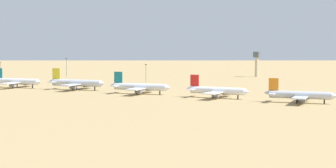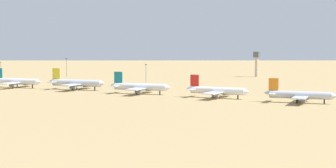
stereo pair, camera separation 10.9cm
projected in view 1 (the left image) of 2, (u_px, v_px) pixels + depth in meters
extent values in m
plane|color=tan|center=(143.00, 94.00, 345.39)|extent=(4000.00, 4000.00, 0.00)
pyramid|color=slate|center=(131.00, 43.00, 1443.66)|extent=(438.33, 412.61, 62.74)
pyramid|color=gray|center=(243.00, 40.00, 1274.37)|extent=(288.22, 287.36, 73.92)
cylinder|color=silver|center=(17.00, 81.00, 391.29)|extent=(34.12, 9.29, 4.23)
cone|color=silver|center=(39.00, 82.00, 384.78)|extent=(3.74, 4.45, 4.02)
cube|color=silver|center=(3.00, 80.00, 400.44)|extent=(4.43, 7.62, 0.38)
cube|color=silver|center=(18.00, 82.00, 390.96)|extent=(12.22, 34.57, 0.59)
cylinder|color=slate|center=(26.00, 84.00, 398.10)|extent=(4.12, 2.88, 2.33)
cylinder|color=slate|center=(12.00, 85.00, 383.29)|extent=(4.12, 2.88, 2.33)
cylinder|color=black|center=(32.00, 87.00, 386.98)|extent=(0.74, 0.74, 2.33)
cylinder|color=black|center=(17.00, 86.00, 394.46)|extent=(0.74, 0.74, 2.33)
cylinder|color=black|center=(13.00, 86.00, 389.72)|extent=(0.74, 0.74, 2.33)
cylinder|color=silver|center=(77.00, 83.00, 373.07)|extent=(36.13, 9.41, 4.48)
cone|color=silver|center=(103.00, 84.00, 365.96)|extent=(3.92, 4.68, 4.26)
cone|color=silver|center=(52.00, 81.00, 380.13)|extent=(4.97, 4.39, 3.81)
cube|color=yellow|center=(56.00, 74.00, 378.36)|extent=(5.85, 1.36, 7.28)
cube|color=silver|center=(60.00, 81.00, 382.92)|extent=(4.61, 8.04, 0.40)
cube|color=silver|center=(53.00, 82.00, 374.60)|extent=(4.61, 8.04, 0.40)
cube|color=silver|center=(78.00, 84.00, 372.71)|extent=(12.52, 36.56, 0.63)
cylinder|color=slate|center=(86.00, 85.00, 380.22)|extent=(4.34, 3.00, 2.46)
cylinder|color=slate|center=(73.00, 87.00, 364.62)|extent=(4.34, 3.00, 2.46)
cylinder|color=black|center=(95.00, 89.00, 368.36)|extent=(0.78, 0.78, 2.46)
cylinder|color=black|center=(77.00, 88.00, 376.43)|extent=(0.78, 0.78, 2.46)
cylinder|color=black|center=(72.00, 88.00, 371.44)|extent=(0.78, 0.78, 2.46)
cylinder|color=silver|center=(140.00, 87.00, 343.03)|extent=(34.04, 9.46, 4.22)
cone|color=silver|center=(168.00, 88.00, 336.64)|extent=(3.76, 4.46, 4.01)
cone|color=silver|center=(113.00, 85.00, 349.37)|extent=(4.73, 4.21, 3.59)
cube|color=#14727A|center=(118.00, 77.00, 347.76)|extent=(5.51, 1.38, 6.86)
cube|color=silver|center=(121.00, 85.00, 352.09)|extent=(4.46, 7.62, 0.38)
cube|color=silver|center=(115.00, 86.00, 344.19)|extent=(4.46, 7.62, 0.38)
cube|color=silver|center=(142.00, 88.00, 342.71)|extent=(12.38, 34.50, 0.59)
cylinder|color=slate|center=(148.00, 89.00, 349.85)|extent=(4.12, 2.89, 2.32)
cylinder|color=slate|center=(138.00, 91.00, 335.04)|extent=(4.12, 2.89, 2.32)
cylinder|color=black|center=(160.00, 93.00, 338.80)|extent=(0.74, 0.74, 2.32)
cylinder|color=black|center=(140.00, 92.00, 346.19)|extent=(0.74, 0.74, 2.32)
cylinder|color=black|center=(136.00, 92.00, 341.45)|extent=(0.74, 0.74, 2.32)
cylinder|color=white|center=(217.00, 91.00, 317.61)|extent=(32.66, 4.92, 4.07)
cone|color=white|center=(247.00, 92.00, 309.34)|extent=(3.15, 3.95, 3.87)
cone|color=white|center=(189.00, 88.00, 325.84)|extent=(4.16, 3.56, 3.46)
cube|color=red|center=(195.00, 80.00, 323.88)|extent=(5.30, 0.65, 6.61)
cube|color=white|center=(198.00, 88.00, 327.83)|extent=(3.44, 7.00, 0.37)
cube|color=white|center=(192.00, 89.00, 320.65)|extent=(3.44, 7.00, 0.37)
cube|color=white|center=(219.00, 92.00, 317.18)|extent=(7.77, 32.73, 0.57)
cylinder|color=slate|center=(226.00, 93.00, 323.54)|extent=(3.72, 2.33, 2.24)
cylinder|color=slate|center=(215.00, 95.00, 310.09)|extent=(3.72, 2.33, 2.24)
cylinder|color=black|center=(238.00, 97.00, 312.06)|extent=(0.71, 0.71, 2.24)
cylinder|color=black|center=(217.00, 96.00, 320.71)|extent=(0.71, 0.71, 2.24)
cylinder|color=black|center=(213.00, 96.00, 316.41)|extent=(0.71, 0.71, 2.24)
cylinder|color=silver|center=(300.00, 95.00, 291.69)|extent=(32.15, 8.46, 3.99)
cone|color=silver|center=(335.00, 96.00, 285.41)|extent=(3.50, 4.17, 3.79)
cone|color=silver|center=(267.00, 93.00, 297.93)|extent=(4.43, 3.92, 3.39)
cube|color=orange|center=(274.00, 84.00, 296.37)|extent=(5.20, 1.23, 6.48)
cube|color=silver|center=(275.00, 93.00, 300.43)|extent=(4.12, 7.16, 0.36)
cube|color=silver|center=(272.00, 94.00, 293.02)|extent=(4.12, 7.16, 0.36)
cube|color=silver|center=(302.00, 96.00, 291.38)|extent=(11.22, 32.54, 0.56)
cylinder|color=slate|center=(306.00, 98.00, 298.07)|extent=(3.86, 2.68, 2.19)
cylinder|color=slate|center=(302.00, 100.00, 284.17)|extent=(3.86, 2.68, 2.19)
cylinder|color=black|center=(324.00, 102.00, 287.53)|extent=(0.70, 0.70, 2.19)
cylinder|color=black|center=(298.00, 100.00, 294.68)|extent=(0.70, 0.70, 2.19)
cylinder|color=black|center=(297.00, 101.00, 290.24)|extent=(0.70, 0.70, 2.19)
cylinder|color=#C6B793|center=(257.00, 67.00, 515.53)|extent=(3.20, 3.20, 18.06)
cube|color=#4C5660|center=(257.00, 54.00, 514.69)|extent=(5.20, 5.20, 5.09)
cylinder|color=#59595E|center=(66.00, 68.00, 519.53)|extent=(0.36, 0.36, 16.60)
cube|color=#333333|center=(66.00, 58.00, 518.90)|extent=(1.80, 0.50, 0.50)
cylinder|color=#59595E|center=(1.00, 69.00, 528.98)|extent=(0.36, 0.36, 12.90)
cube|color=#333333|center=(0.00, 62.00, 528.49)|extent=(1.80, 0.50, 0.50)
cylinder|color=#59595E|center=(146.00, 74.00, 443.92)|extent=(0.36, 0.36, 13.92)
cube|color=#333333|center=(146.00, 65.00, 443.40)|extent=(1.80, 0.50, 0.50)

